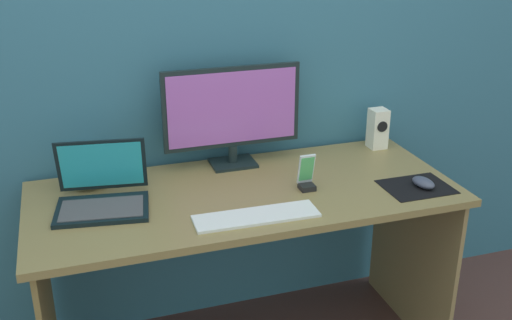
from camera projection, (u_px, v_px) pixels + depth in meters
The scene contains 10 objects.
wall_back at pixel (216, 39), 2.41m from camera, with size 6.00×0.04×2.50m, color #326883.
desk at pixel (245, 226), 2.32m from camera, with size 1.58×0.68×0.76m.
monitor at pixel (232, 112), 2.40m from camera, with size 0.56×0.14×0.41m.
speaker_right at pixel (378, 128), 2.64m from camera, with size 0.07×0.08×0.17m.
laptop at pixel (102, 194), 2.13m from camera, with size 0.35×0.31×0.22m.
fishbowl at pixel (88, 167), 2.28m from camera, with size 0.16×0.16×0.16m, color silver.
keyboard_external at pixel (256, 216), 2.06m from camera, with size 0.43×0.12×0.01m, color white.
mousepad at pixel (416, 187), 2.29m from camera, with size 0.25×0.20×0.00m, color black.
mouse at pixel (423, 183), 2.28m from camera, with size 0.06×0.10×0.04m, color #41475D.
phone_in_dock at pixel (307, 177), 2.26m from camera, with size 0.06×0.06×0.14m.
Camera 1 is at (-0.59, -1.96, 1.72)m, focal length 42.68 mm.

